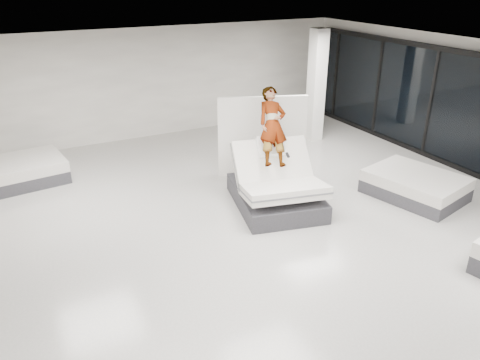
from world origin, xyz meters
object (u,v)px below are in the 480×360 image
at_px(remote, 288,155).
at_px(divider_panel, 262,136).
at_px(hero_bed, 276,188).
at_px(column, 316,86).
at_px(flat_bed_left_far, 19,172).
at_px(flat_bed_right_far, 415,185).
at_px(person, 273,141).

distance_m(remote, divider_panel, 1.80).
height_order(hero_bed, column, column).
bearing_deg(column, divider_panel, -149.17).
height_order(divider_panel, flat_bed_left_far, divider_panel).
distance_m(flat_bed_right_far, flat_bed_left_far, 9.19).
bearing_deg(person, hero_bed, -90.00).
xyz_separation_m(divider_panel, column, (2.69, 1.60, 0.62)).
bearing_deg(column, remote, -132.59).
bearing_deg(remote, flat_bed_right_far, -5.97).
relative_size(remote, column, 0.04).
bearing_deg(divider_panel, remote, -82.54).
height_order(hero_bed, flat_bed_right_far, hero_bed).
distance_m(hero_bed, flat_bed_right_far, 3.17).
height_order(hero_bed, divider_panel, divider_panel).
xyz_separation_m(hero_bed, flat_bed_right_far, (3.00, -1.01, -0.16)).
xyz_separation_m(flat_bed_right_far, flat_bed_left_far, (-7.80, 4.86, 0.00)).
xyz_separation_m(remote, divider_panel, (0.40, 1.75, -0.18)).
xyz_separation_m(hero_bed, remote, (0.21, -0.06, 0.73)).
relative_size(hero_bed, column, 0.78).
height_order(remote, divider_panel, divider_panel).
relative_size(divider_panel, flat_bed_left_far, 1.00).
bearing_deg(person, column, 55.41).
relative_size(person, flat_bed_left_far, 0.80).
distance_m(divider_panel, flat_bed_left_far, 5.86).
xyz_separation_m(remote, flat_bed_left_far, (-5.01, 3.91, -0.89)).
bearing_deg(divider_panel, person, -91.19).
relative_size(hero_bed, person, 1.44).
bearing_deg(remote, person, 122.15).
relative_size(remote, divider_panel, 0.07).
bearing_deg(divider_panel, column, 51.05).
xyz_separation_m(flat_bed_left_far, column, (8.09, -0.56, 1.33)).
bearing_deg(flat_bed_left_far, flat_bed_right_far, -31.93).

